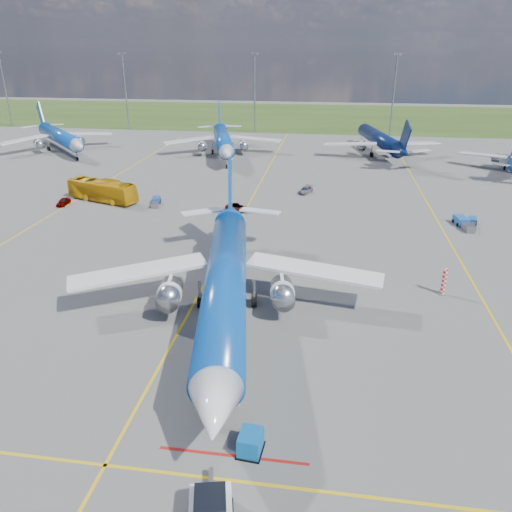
# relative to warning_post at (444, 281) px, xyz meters

# --- Properties ---
(ground) EXTENTS (400.00, 400.00, 0.00)m
(ground) POSITION_rel_warning_post_xyz_m (-26.00, -8.00, -1.50)
(ground) COLOR #5C5C59
(ground) RESTS_ON ground
(grass_strip) EXTENTS (400.00, 80.00, 0.01)m
(grass_strip) POSITION_rel_warning_post_xyz_m (-26.00, 142.00, -1.50)
(grass_strip) COLOR #2D4719
(grass_strip) RESTS_ON ground
(taxiway_lines) EXTENTS (60.25, 160.00, 0.02)m
(taxiway_lines) POSITION_rel_warning_post_xyz_m (-25.83, 19.70, -1.49)
(taxiway_lines) COLOR gold
(taxiway_lines) RESTS_ON ground
(floodlight_masts) EXTENTS (202.20, 0.50, 22.70)m
(floodlight_masts) POSITION_rel_warning_post_xyz_m (-16.00, 102.00, 11.06)
(floodlight_masts) COLOR slate
(floodlight_masts) RESTS_ON ground
(warning_post) EXTENTS (0.50, 0.50, 3.00)m
(warning_post) POSITION_rel_warning_post_xyz_m (0.00, 0.00, 0.00)
(warning_post) COLOR red
(warning_post) RESTS_ON ground
(bg_jet_nw) EXTENTS (49.00, 49.39, 10.35)m
(bg_jet_nw) POSITION_rel_warning_post_xyz_m (-79.77, 66.72, -1.50)
(bg_jet_nw) COLOR #0B429D
(bg_jet_nw) RESTS_ON ground
(bg_jet_nnw) EXTENTS (40.22, 47.04, 10.60)m
(bg_jet_nnw) POSITION_rel_warning_post_xyz_m (-38.39, 67.41, -1.50)
(bg_jet_nnw) COLOR #0B429D
(bg_jet_nnw) RESTS_ON ground
(bg_jet_n) EXTENTS (37.53, 44.70, 10.29)m
(bg_jet_n) POSITION_rel_warning_post_xyz_m (-1.20, 74.60, -1.50)
(bg_jet_n) COLOR #07153C
(bg_jet_n) RESTS_ON ground
(main_airliner) EXTENTS (40.81, 49.50, 11.65)m
(main_airliner) POSITION_rel_warning_post_xyz_m (-21.97, -8.90, -1.50)
(main_airliner) COLOR #0B429D
(main_airliner) RESTS_ON ground
(uld_container) EXTENTS (1.61, 1.94, 1.46)m
(uld_container) POSITION_rel_warning_post_xyz_m (-16.95, -25.40, -0.77)
(uld_container) COLOR #0C5EAD
(uld_container) RESTS_ON ground
(apron_bus) EXTENTS (13.54, 7.37, 3.70)m
(apron_bus) POSITION_rel_warning_post_xyz_m (-51.06, 27.47, 0.35)
(apron_bus) COLOR #D5990C
(apron_bus) RESTS_ON ground
(service_car_a) EXTENTS (1.60, 3.50, 1.16)m
(service_car_a) POSITION_rel_warning_post_xyz_m (-56.61, 24.20, -0.92)
(service_car_a) COLOR #999999
(service_car_a) RESTS_ON ground
(service_car_b) EXTENTS (4.51, 3.62, 1.14)m
(service_car_b) POSITION_rel_warning_post_xyz_m (-27.15, 25.44, -0.93)
(service_car_b) COLOR #999999
(service_car_b) RESTS_ON ground
(service_car_c) EXTENTS (2.86, 4.24, 1.14)m
(service_car_c) POSITION_rel_warning_post_xyz_m (-16.86, 37.49, -0.93)
(service_car_c) COLOR #999999
(service_car_c) RESTS_ON ground
(baggage_tug_w) EXTENTS (2.26, 5.47, 1.19)m
(baggage_tug_w) POSITION_rel_warning_post_xyz_m (7.21, 22.80, -0.94)
(baggage_tug_w) COLOR #1C52A8
(baggage_tug_w) RESTS_ON ground
(baggage_tug_c) EXTENTS (2.17, 4.59, 1.00)m
(baggage_tug_c) POSITION_rel_warning_post_xyz_m (-41.43, 26.85, -1.03)
(baggage_tug_c) COLOR #19439B
(baggage_tug_c) RESTS_ON ground
(baggage_tug_e) EXTENTS (2.22, 4.33, 0.94)m
(baggage_tug_e) POSITION_rel_warning_post_xyz_m (8.60, 23.70, -1.06)
(baggage_tug_e) COLOR #174F8D
(baggage_tug_e) RESTS_ON ground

